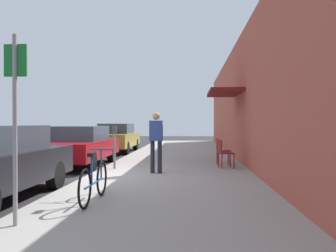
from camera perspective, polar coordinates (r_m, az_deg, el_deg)
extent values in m
plane|color=#2D2D30|center=(9.35, -13.64, -8.83)|extent=(60.00, 60.00, 0.00)
cube|color=#9E9B93|center=(10.91, 1.08, -7.15)|extent=(4.50, 32.00, 0.12)
cube|color=#BC5442|center=(10.98, 13.73, 4.64)|extent=(0.30, 32.00, 4.62)
cube|color=maroon|center=(12.52, 9.29, 5.49)|extent=(1.10, 2.80, 0.12)
cylinder|color=black|center=(8.31, -18.17, -7.79)|extent=(0.22, 0.64, 0.64)
cube|color=maroon|center=(12.39, -14.40, -3.68)|extent=(1.80, 4.40, 0.58)
cube|color=#333D47|center=(12.50, -14.19, -1.17)|extent=(1.48, 2.11, 0.50)
cylinder|color=black|center=(13.50, -9.36, -4.56)|extent=(0.22, 0.64, 0.64)
cylinder|color=black|center=(13.95, -15.72, -4.41)|extent=(0.22, 0.64, 0.64)
cylinder|color=black|center=(10.88, -12.69, -5.80)|extent=(0.22, 0.64, 0.64)
cylinder|color=black|center=(11.43, -20.36, -5.52)|extent=(0.22, 0.64, 0.64)
cube|color=#A58433|center=(17.88, -8.63, -2.26)|extent=(1.80, 4.40, 0.65)
cube|color=#333D47|center=(18.00, -8.53, -0.40)|extent=(1.48, 2.11, 0.50)
cylinder|color=black|center=(19.08, -5.41, -3.06)|extent=(0.22, 0.64, 0.64)
cylinder|color=black|center=(19.40, -10.03, -3.01)|extent=(0.22, 0.64, 0.64)
cylinder|color=black|center=(16.40, -6.96, -3.66)|extent=(0.22, 0.64, 0.64)
cylinder|color=black|center=(16.77, -12.29, -3.57)|extent=(0.22, 0.64, 0.64)
cylinder|color=slate|center=(10.58, -8.88, -4.07)|extent=(0.07, 0.07, 1.10)
cube|color=#383D42|center=(10.54, -8.89, -0.50)|extent=(0.12, 0.10, 0.22)
cylinder|color=gray|center=(5.09, -24.09, -0.64)|extent=(0.06, 0.06, 2.60)
cube|color=#19722D|center=(5.18, -24.02, 9.93)|extent=(0.32, 0.02, 0.44)
torus|color=black|center=(6.79, -10.94, -8.53)|extent=(0.04, 0.66, 0.66)
torus|color=black|center=(5.80, -13.65, -10.11)|extent=(0.04, 0.66, 0.66)
cylinder|color=#1E4C8C|center=(6.29, -12.18, -9.26)|extent=(0.04, 1.05, 0.04)
cylinder|color=#1E4C8C|center=(6.11, -12.58, -7.18)|extent=(0.04, 0.04, 0.50)
cube|color=black|center=(6.08, -12.59, -4.66)|extent=(0.10, 0.20, 0.06)
cylinder|color=#1E4C8C|center=(6.71, -11.05, -6.24)|extent=(0.03, 0.03, 0.56)
cylinder|color=#1E4C8C|center=(6.68, -11.06, -3.85)|extent=(0.46, 0.03, 0.03)
cylinder|color=maroon|center=(11.05, 10.25, -5.57)|extent=(0.04, 0.04, 0.45)
cylinder|color=maroon|center=(10.69, 10.90, -5.78)|extent=(0.04, 0.04, 0.45)
cylinder|color=maroon|center=(10.93, 8.35, -5.63)|extent=(0.04, 0.04, 0.45)
cylinder|color=maroon|center=(10.57, 8.94, -5.85)|extent=(0.04, 0.04, 0.45)
cube|color=maroon|center=(10.78, 9.62, -4.44)|extent=(0.52, 0.52, 0.03)
cube|color=maroon|center=(10.71, 8.57, -3.37)|extent=(0.12, 0.44, 0.40)
cylinder|color=maroon|center=(11.86, 9.97, -5.15)|extent=(0.04, 0.04, 0.45)
cylinder|color=maroon|center=(11.49, 10.29, -5.34)|extent=(0.04, 0.04, 0.45)
cylinder|color=maroon|center=(11.80, 8.15, -5.18)|extent=(0.04, 0.04, 0.45)
cylinder|color=maroon|center=(11.43, 8.40, -5.36)|extent=(0.04, 0.04, 0.45)
cube|color=maroon|center=(11.62, 9.21, -4.08)|extent=(0.47, 0.47, 0.03)
cube|color=maroon|center=(11.58, 8.20, -3.08)|extent=(0.06, 0.44, 0.40)
cylinder|color=#232838|center=(9.56, -2.59, -5.16)|extent=(0.12, 0.12, 0.90)
cylinder|color=#232838|center=(9.54, -1.39, -5.17)|extent=(0.12, 0.12, 0.90)
cube|color=#334C99|center=(9.50, -1.99, -0.78)|extent=(0.36, 0.22, 0.56)
sphere|color=tan|center=(9.50, -1.99, 1.69)|extent=(0.22, 0.22, 0.22)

